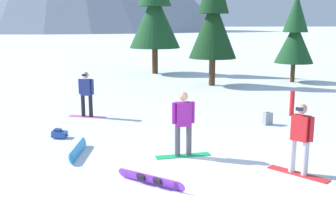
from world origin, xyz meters
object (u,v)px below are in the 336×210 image
object	(u,v)px
backpack_blue	(59,134)
loose_snowboard_far_spare	(78,150)
pine_tree_short	(155,9)
pine_tree_twin	(213,17)
snowboarder_foreground	(300,136)
loose_snowboard_near_left	(150,179)
snowboarder_background	(86,93)
backpack_grey	(267,119)
pine_tree_slender	(295,34)
snowboarder_midground	(183,122)

from	to	relation	value
backpack_blue	loose_snowboard_far_spare	bearing A→B (deg)	-68.15
backpack_blue	pine_tree_short	size ratio (longest dim) A/B	0.07
pine_tree_twin	snowboarder_foreground	bearing A→B (deg)	-95.48
loose_snowboard_near_left	loose_snowboard_far_spare	bearing A→B (deg)	126.55
snowboarder_background	snowboarder_foreground	bearing A→B (deg)	-51.78
snowboarder_foreground	backpack_blue	world-z (taller)	snowboarder_foreground
backpack_grey	pine_tree_slender	world-z (taller)	pine_tree_slender
snowboarder_background	pine_tree_twin	size ratio (longest dim) A/B	0.24
backpack_grey	loose_snowboard_near_left	bearing A→B (deg)	-133.33
backpack_blue	snowboarder_foreground	bearing A→B (deg)	-33.26
snowboarder_background	backpack_blue	size ratio (longest dim) A/B	3.19
snowboarder_foreground	backpack_grey	size ratio (longest dim) A/B	4.25
snowboarder_background	loose_snowboard_far_spare	xyz separation A→B (m)	(0.02, -4.64, -0.79)
pine_tree_short	pine_tree_twin	bearing A→B (deg)	-66.18
snowboarder_background	snowboarder_midground	bearing A→B (deg)	-60.73
snowboarder_midground	pine_tree_twin	bearing A→B (deg)	72.70
loose_snowboard_near_left	pine_tree_twin	size ratio (longest dim) A/B	0.20
snowboarder_background	pine_tree_short	world-z (taller)	pine_tree_short
snowboarder_background	pine_tree_slender	distance (m)	14.53
snowboarder_midground	pine_tree_slender	bearing A→B (deg)	55.09
pine_tree_twin	pine_tree_slender	distance (m)	5.41
snowboarder_foreground	backpack_blue	size ratio (longest dim) A/B	3.64
backpack_blue	pine_tree_slender	xyz separation A→B (m)	(12.71, 10.79, 2.77)
snowboarder_midground	pine_tree_short	bearing A→B (deg)	86.43
snowboarder_background	loose_snowboard_near_left	size ratio (longest dim) A/B	1.20
loose_snowboard_near_left	backpack_grey	size ratio (longest dim) A/B	3.10
loose_snowboard_far_spare	backpack_grey	size ratio (longest dim) A/B	3.80
snowboarder_background	loose_snowboard_near_left	world-z (taller)	snowboarder_background
snowboarder_foreground	loose_snowboard_near_left	xyz separation A→B (m)	(-3.59, -0.20, -0.81)
backpack_grey	pine_tree_twin	world-z (taller)	pine_tree_twin
snowboarder_midground	backpack_grey	distance (m)	4.77
pine_tree_short	snowboarder_midground	bearing A→B (deg)	-93.57
pine_tree_twin	pine_tree_slender	bearing A→B (deg)	7.46
snowboarder_foreground	pine_tree_slender	size ratio (longest dim) A/B	0.38
pine_tree_twin	snowboarder_background	bearing A→B (deg)	-132.89
snowboarder_foreground	pine_tree_slender	xyz separation A→B (m)	(6.62, 14.78, 1.96)
pine_tree_short	pine_tree_slender	bearing A→B (deg)	-34.26
pine_tree_short	pine_tree_twin	world-z (taller)	pine_tree_short
snowboarder_foreground	snowboarder_background	xyz separation A→B (m)	(-5.39, 6.84, -0.02)
snowboarder_background	pine_tree_short	xyz separation A→B (m)	(4.04, 13.37, 3.61)
loose_snowboard_far_spare	backpack_grey	world-z (taller)	backpack_grey
snowboarder_midground	pine_tree_slender	world-z (taller)	pine_tree_slender
pine_tree_twin	pine_tree_slender	size ratio (longest dim) A/B	1.35
snowboarder_foreground	pine_tree_short	world-z (taller)	pine_tree_short
backpack_grey	pine_tree_twin	xyz separation A→B (m)	(0.26, 9.34, 3.71)
backpack_blue	pine_tree_slender	bearing A→B (deg)	40.33
snowboarder_midground	pine_tree_twin	world-z (taller)	pine_tree_twin
backpack_grey	pine_tree_short	xyz separation A→B (m)	(-2.44, 15.46, 4.33)
snowboarder_foreground	backpack_blue	bearing A→B (deg)	146.74
snowboarder_background	loose_snowboard_far_spare	distance (m)	4.70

